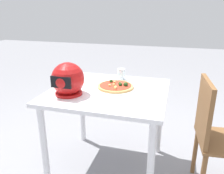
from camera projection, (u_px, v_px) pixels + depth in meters
The scene contains 7 objects.
ground_plane at pixel (109, 167), 2.07m from camera, with size 14.00×14.00×0.00m, color gray.
dining_table at pixel (109, 102), 1.86m from camera, with size 0.92×0.85×0.75m.
pizza_plate at pixel (115, 88), 1.85m from camera, with size 0.33×0.33×0.01m, color white.
pizza at pixel (116, 86), 1.84m from camera, with size 0.29×0.29×0.05m.
motorcycle_helmet at pixel (68, 80), 1.69m from camera, with size 0.25×0.25×0.25m.
drinking_glass at pixel (121, 74), 2.08m from camera, with size 0.07×0.07×0.10m, color silver.
chair_side at pixel (215, 132), 1.67m from camera, with size 0.43×0.43×0.90m.
Camera 1 is at (-0.50, 1.64, 1.37)m, focal length 36.48 mm.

